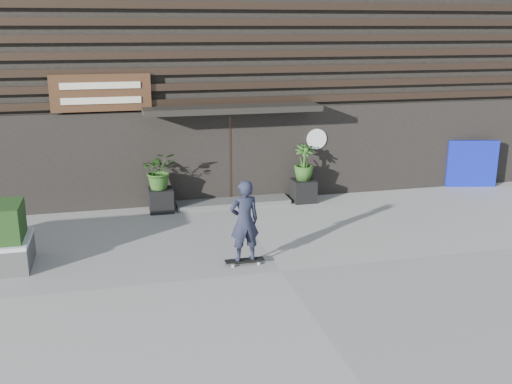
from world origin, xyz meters
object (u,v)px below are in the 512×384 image
object	(u,v)px
planter_pot_right	(303,191)
blue_tarp	(472,164)
planter_pot_left	(161,200)
skateboarder	(244,221)

from	to	relation	value
planter_pot_right	blue_tarp	bearing A→B (deg)	3.26
planter_pot_left	blue_tarp	size ratio (longest dim) A/B	0.41
planter_pot_left	blue_tarp	bearing A→B (deg)	1.89
blue_tarp	skateboarder	distance (m)	8.83
skateboarder	blue_tarp	bearing A→B (deg)	28.35
planter_pot_right	skateboarder	distance (m)	4.67
blue_tarp	skateboarder	xyz separation A→B (m)	(-7.77, -4.19, 0.21)
planter_pot_left	planter_pot_right	bearing A→B (deg)	0.00
planter_pot_left	skateboarder	bearing A→B (deg)	-71.53
planter_pot_left	skateboarder	xyz separation A→B (m)	(1.30, -3.89, 0.60)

